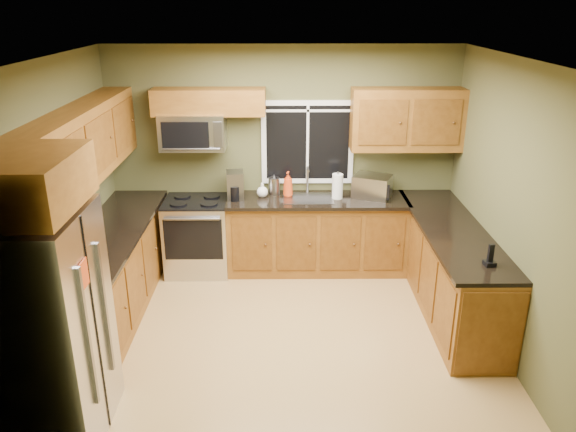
{
  "coord_description": "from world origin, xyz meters",
  "views": [
    {
      "loc": [
        0.0,
        -4.87,
        3.16
      ],
      "look_at": [
        0.05,
        0.35,
        1.15
      ],
      "focal_mm": 35.0,
      "sensor_mm": 36.0,
      "label": 1
    }
  ],
  "objects_px": {
    "kettle": "(274,185)",
    "range": "(198,235)",
    "microwave": "(193,131)",
    "refrigerator": "(47,329)",
    "toaster_oven": "(372,186)",
    "soap_bottle_a": "(288,184)",
    "soap_bottle_c": "(262,190)",
    "paper_towel_roll": "(337,186)",
    "cordless_phone": "(490,259)",
    "coffee_maker": "(235,186)"
  },
  "relations": [
    {
      "from": "kettle",
      "to": "cordless_phone",
      "type": "xyz_separation_m",
      "value": [
        1.96,
        -2.0,
        -0.05
      ]
    },
    {
      "from": "microwave",
      "to": "coffee_maker",
      "type": "height_order",
      "value": "microwave"
    },
    {
      "from": "soap_bottle_a",
      "to": "soap_bottle_c",
      "type": "relative_size",
      "value": 1.77
    },
    {
      "from": "refrigerator",
      "to": "soap_bottle_a",
      "type": "relative_size",
      "value": 5.84
    },
    {
      "from": "kettle",
      "to": "soap_bottle_a",
      "type": "distance_m",
      "value": 0.19
    },
    {
      "from": "coffee_maker",
      "to": "toaster_oven",
      "type": "bearing_deg",
      "value": 1.35
    },
    {
      "from": "microwave",
      "to": "cordless_phone",
      "type": "height_order",
      "value": "microwave"
    },
    {
      "from": "kettle",
      "to": "paper_towel_roll",
      "type": "height_order",
      "value": "paper_towel_roll"
    },
    {
      "from": "coffee_maker",
      "to": "cordless_phone",
      "type": "bearing_deg",
      "value": -37.33
    },
    {
      "from": "microwave",
      "to": "soap_bottle_a",
      "type": "height_order",
      "value": "microwave"
    },
    {
      "from": "toaster_oven",
      "to": "soap_bottle_c",
      "type": "xyz_separation_m",
      "value": [
        -1.32,
        0.02,
        -0.05
      ]
    },
    {
      "from": "microwave",
      "to": "kettle",
      "type": "distance_m",
      "value": 1.16
    },
    {
      "from": "toaster_oven",
      "to": "soap_bottle_a",
      "type": "xyz_separation_m",
      "value": [
        -1.01,
        0.03,
        0.02
      ]
    },
    {
      "from": "toaster_oven",
      "to": "kettle",
      "type": "height_order",
      "value": "toaster_oven"
    },
    {
      "from": "refrigerator",
      "to": "microwave",
      "type": "bearing_deg",
      "value": 76.66
    },
    {
      "from": "refrigerator",
      "to": "kettle",
      "type": "bearing_deg",
      "value": 61.06
    },
    {
      "from": "microwave",
      "to": "toaster_oven",
      "type": "height_order",
      "value": "microwave"
    },
    {
      "from": "microwave",
      "to": "toaster_oven",
      "type": "bearing_deg",
      "value": -2.08
    },
    {
      "from": "kettle",
      "to": "cordless_phone",
      "type": "bearing_deg",
      "value": -45.7
    },
    {
      "from": "range",
      "to": "coffee_maker",
      "type": "xyz_separation_m",
      "value": [
        0.48,
        0.02,
        0.63
      ]
    },
    {
      "from": "kettle",
      "to": "refrigerator",
      "type": "bearing_deg",
      "value": -118.94
    },
    {
      "from": "refrigerator",
      "to": "paper_towel_roll",
      "type": "bearing_deg",
      "value": 49.39
    },
    {
      "from": "refrigerator",
      "to": "paper_towel_roll",
      "type": "relative_size",
      "value": 5.41
    },
    {
      "from": "range",
      "to": "soap_bottle_a",
      "type": "xyz_separation_m",
      "value": [
        1.11,
        0.09,
        0.63
      ]
    },
    {
      "from": "refrigerator",
      "to": "soap_bottle_c",
      "type": "distance_m",
      "value": 3.22
    },
    {
      "from": "paper_towel_roll",
      "to": "soap_bottle_c",
      "type": "distance_m",
      "value": 0.9
    },
    {
      "from": "microwave",
      "to": "refrigerator",
      "type": "bearing_deg",
      "value": -103.34
    },
    {
      "from": "cordless_phone",
      "to": "range",
      "type": "bearing_deg",
      "value": 147.82
    },
    {
      "from": "refrigerator",
      "to": "soap_bottle_c",
      "type": "height_order",
      "value": "refrigerator"
    },
    {
      "from": "range",
      "to": "soap_bottle_c",
      "type": "distance_m",
      "value": 0.98
    },
    {
      "from": "microwave",
      "to": "soap_bottle_a",
      "type": "bearing_deg",
      "value": -2.2
    },
    {
      "from": "paper_towel_roll",
      "to": "soap_bottle_a",
      "type": "distance_m",
      "value": 0.59
    },
    {
      "from": "kettle",
      "to": "range",
      "type": "bearing_deg",
      "value": -169.16
    },
    {
      "from": "toaster_oven",
      "to": "soap_bottle_a",
      "type": "relative_size",
      "value": 1.69
    },
    {
      "from": "coffee_maker",
      "to": "microwave",
      "type": "bearing_deg",
      "value": 166.45
    },
    {
      "from": "toaster_oven",
      "to": "coffee_maker",
      "type": "height_order",
      "value": "coffee_maker"
    },
    {
      "from": "toaster_oven",
      "to": "cordless_phone",
      "type": "distance_m",
      "value": 2.04
    },
    {
      "from": "range",
      "to": "toaster_oven",
      "type": "height_order",
      "value": "toaster_oven"
    },
    {
      "from": "soap_bottle_a",
      "to": "refrigerator",
      "type": "bearing_deg",
      "value": -122.15
    },
    {
      "from": "refrigerator",
      "to": "coffee_maker",
      "type": "relative_size",
      "value": 5.44
    },
    {
      "from": "kettle",
      "to": "soap_bottle_a",
      "type": "bearing_deg",
      "value": -27.35
    },
    {
      "from": "soap_bottle_a",
      "to": "cordless_phone",
      "type": "distance_m",
      "value": 2.62
    },
    {
      "from": "refrigerator",
      "to": "soap_bottle_a",
      "type": "height_order",
      "value": "refrigerator"
    },
    {
      "from": "cordless_phone",
      "to": "refrigerator",
      "type": "bearing_deg",
      "value": -165.23
    },
    {
      "from": "soap_bottle_a",
      "to": "kettle",
      "type": "bearing_deg",
      "value": 152.65
    },
    {
      "from": "range",
      "to": "soap_bottle_a",
      "type": "relative_size",
      "value": 3.04
    },
    {
      "from": "toaster_oven",
      "to": "soap_bottle_a",
      "type": "distance_m",
      "value": 1.01
    },
    {
      "from": "coffee_maker",
      "to": "soap_bottle_a",
      "type": "relative_size",
      "value": 1.07
    },
    {
      "from": "kettle",
      "to": "paper_towel_roll",
      "type": "xyz_separation_m",
      "value": [
        0.76,
        -0.16,
        0.03
      ]
    },
    {
      "from": "range",
      "to": "toaster_oven",
      "type": "relative_size",
      "value": 1.8
    }
  ]
}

